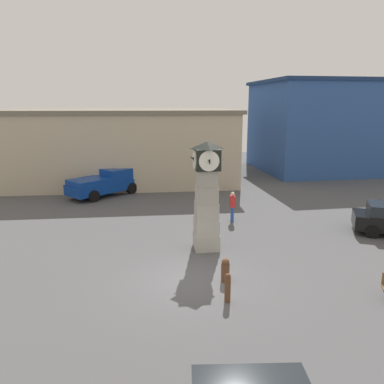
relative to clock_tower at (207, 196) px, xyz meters
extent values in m
plane|color=#4C4C4F|center=(-1.04, -3.02, -2.44)|extent=(73.14, 73.14, 0.00)
cube|color=#9F998F|center=(0.00, 0.00, -2.07)|extent=(1.09, 1.09, 0.73)
cube|color=#9F9A90|center=(0.00, 0.00, -1.35)|extent=(1.03, 1.03, 0.73)
cube|color=#9C978D|center=(0.00, 0.00, -0.62)|extent=(0.98, 0.98, 0.73)
cube|color=#9E998F|center=(0.00, 0.00, 0.11)|extent=(0.92, 0.92, 0.73)
cube|color=#9B968B|center=(0.00, 0.00, 0.84)|extent=(0.86, 0.86, 0.73)
cube|color=black|center=(0.00, 0.00, 1.66)|extent=(1.06, 1.06, 0.91)
cylinder|color=white|center=(0.00, 0.55, 1.66)|extent=(0.87, 0.04, 0.87)
cube|color=black|center=(0.00, 0.58, 1.66)|extent=(0.06, 0.10, 0.20)
cube|color=black|center=(0.00, 0.58, 1.66)|extent=(0.04, 0.27, 0.24)
cylinder|color=white|center=(0.00, -0.55, 1.66)|extent=(0.87, 0.04, 0.87)
cube|color=black|center=(0.00, -0.58, 1.66)|extent=(0.06, 0.17, 0.16)
cube|color=black|center=(0.00, -0.58, 1.66)|extent=(0.04, 0.29, 0.21)
cylinder|color=white|center=(0.55, 0.00, 1.66)|extent=(0.04, 0.87, 0.87)
cube|color=black|center=(0.58, 0.00, 1.66)|extent=(0.19, 0.06, 0.12)
cube|color=black|center=(0.58, 0.00, 1.66)|extent=(0.08, 0.04, 0.33)
cylinder|color=white|center=(-0.55, 0.00, 1.66)|extent=(0.04, 0.87, 0.87)
cube|color=black|center=(-0.58, 0.00, 1.66)|extent=(0.08, 0.06, 0.20)
cube|color=black|center=(-0.58, 0.00, 1.66)|extent=(0.27, 0.04, 0.25)
pyramid|color=black|center=(0.00, 0.00, 2.27)|extent=(1.11, 1.11, 0.31)
cylinder|color=brown|center=(-0.08, -4.74, -1.99)|extent=(0.20, 0.20, 0.89)
sphere|color=brown|center=(-0.08, -4.74, -1.52)|extent=(0.18, 0.18, 0.18)
cylinder|color=brown|center=(0.16, -3.27, -2.08)|extent=(0.31, 0.31, 0.71)
sphere|color=brown|center=(0.16, -3.27, -1.68)|extent=(0.28, 0.28, 0.28)
cylinder|color=black|center=(9.02, 1.82, -2.12)|extent=(0.67, 0.47, 0.64)
cylinder|color=black|center=(8.30, 0.27, -2.12)|extent=(0.67, 0.47, 0.64)
cube|color=navy|center=(-5.46, 10.88, -1.74)|extent=(5.38, 4.99, 0.70)
cube|color=navy|center=(-4.74, 11.49, -0.99)|extent=(2.64, 2.64, 0.80)
cube|color=navy|center=(-6.29, 10.18, -1.21)|extent=(3.53, 3.41, 0.36)
cylinder|color=black|center=(-4.82, 12.63, -2.04)|extent=(0.79, 0.73, 0.80)
cylinder|color=black|center=(-3.62, 11.22, -2.04)|extent=(0.79, 0.73, 0.80)
cylinder|color=black|center=(-7.30, 10.53, -2.04)|extent=(0.79, 0.73, 0.80)
cylinder|color=black|center=(-6.10, 9.12, -2.04)|extent=(0.79, 0.73, 0.80)
cylinder|color=#264CA5|center=(2.11, 3.68, -2.02)|extent=(0.14, 0.14, 0.84)
cylinder|color=#264CA5|center=(2.12, 3.88, -2.02)|extent=(0.14, 0.14, 0.84)
cube|color=red|center=(2.11, 3.78, -1.29)|extent=(0.25, 0.40, 0.63)
sphere|color=beige|center=(2.11, 3.78, -0.86)|extent=(0.23, 0.23, 0.23)
cube|color=#B7A88E|center=(-4.61, 16.94, 0.39)|extent=(18.81, 11.54, 5.65)
cube|color=#6E6455|center=(-4.61, 16.94, 3.36)|extent=(19.38, 11.89, 0.30)
cube|color=#2D5193|center=(17.81, 19.20, 1.69)|extent=(18.40, 11.01, 8.26)
cube|color=navy|center=(17.81, 19.20, 5.97)|extent=(18.95, 11.34, 0.30)
camera|label=1|loc=(-2.73, -15.78, 4.00)|focal=35.00mm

